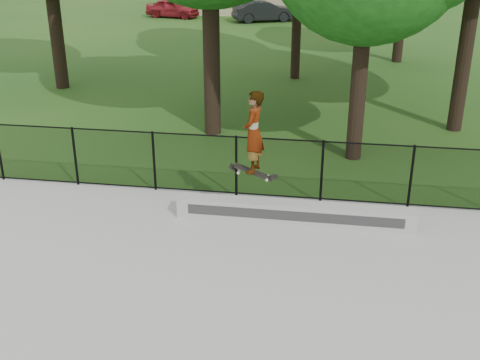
{
  "coord_description": "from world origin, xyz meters",
  "views": [
    {
      "loc": [
        2.14,
        -7.01,
        6.11
      ],
      "look_at": [
        0.36,
        4.2,
        1.2
      ],
      "focal_mm": 45.0,
      "sensor_mm": 36.0,
      "label": 1
    }
  ],
  "objects": [
    {
      "name": "ground",
      "position": [
        0.0,
        0.0,
        0.0
      ],
      "size": [
        100.0,
        100.0,
        0.0
      ],
      "primitive_type": "plane",
      "color": "#1B4C15",
      "rests_on": "ground"
    },
    {
      "name": "car_a",
      "position": [
        -9.01,
        33.9,
        0.62
      ],
      "size": [
        3.8,
        2.06,
        1.24
      ],
      "primitive_type": "imported",
      "rotation": [
        0.0,
        0.0,
        1.4
      ],
      "color": "maroon",
      "rests_on": "ground"
    },
    {
      "name": "grind_ledge",
      "position": [
        1.48,
        4.7,
        0.28
      ],
      "size": [
        5.15,
        0.4,
        0.45
      ],
      "primitive_type": "cube",
      "color": "#ADADA8",
      "rests_on": "concrete_slab"
    },
    {
      "name": "skater_airborne",
      "position": [
        0.6,
        4.44,
        2.14
      ],
      "size": [
        0.8,
        0.68,
        1.93
      ],
      "color": "black",
      "rests_on": "ground"
    },
    {
      "name": "car_b",
      "position": [
        -2.66,
        33.07,
        0.67
      ],
      "size": [
        3.93,
        2.78,
        1.34
      ],
      "primitive_type": "imported",
      "rotation": [
        0.0,
        0.0,
        1.99
      ],
      "color": "black",
      "rests_on": "ground"
    },
    {
      "name": "concrete_slab",
      "position": [
        0.0,
        0.0,
        0.03
      ],
      "size": [
        14.0,
        12.0,
        0.06
      ],
      "primitive_type": "cube",
      "color": "#ABABA5",
      "rests_on": "ground"
    },
    {
      "name": "car_c",
      "position": [
        2.0,
        33.01,
        0.62
      ],
      "size": [
        4.11,
        2.25,
        1.23
      ],
      "primitive_type": "imported",
      "rotation": [
        0.0,
        0.0,
        1.43
      ],
      "color": "#9093A4",
      "rests_on": "ground"
    },
    {
      "name": "chainlink_fence",
      "position": [
        0.0,
        5.9,
        0.81
      ],
      "size": [
        16.06,
        0.06,
        1.5
      ],
      "color": "black",
      "rests_on": "concrete_slab"
    }
  ]
}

